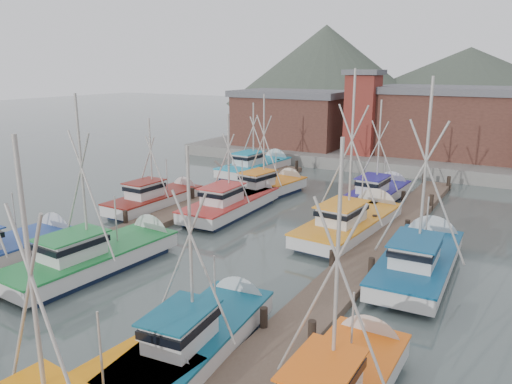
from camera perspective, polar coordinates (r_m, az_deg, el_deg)
The scene contains 19 objects.
ground at distance 24.50m, azimuth -9.29°, elevation -10.34°, with size 260.00×260.00×0.00m, color #43514E.
dock_left at distance 31.64m, azimuth -14.54°, elevation -4.48°, with size 2.30×46.00×1.50m.
dock_right at distance 24.45m, azimuth 10.02°, elevation -9.88°, with size 2.30×46.00×1.50m.
quay at distance 56.75m, azimuth 15.01°, elevation 4.08°, with size 44.00×16.00×1.20m, color gray.
shed_left at distance 58.21m, azimuth 4.12°, elevation 8.49°, with size 12.72×8.48×6.20m.
shed_center at distance 54.98m, azimuth 21.36°, elevation 7.59°, with size 14.84×9.54×6.90m.
lookout_tower at distance 52.88m, azimuth 12.07°, elevation 8.96°, with size 3.60×3.60×8.50m.
distant_hills at distance 142.63m, azimuth 19.31°, elevation 9.36°, with size 175.00×140.00×42.00m.
boat_4 at distance 26.98m, azimuth -17.21°, elevation -6.89°, with size 3.96×9.98×9.78m.
boat_5 at distance 18.85m, azimuth -6.05°, elevation -15.87°, with size 3.37×8.62×8.33m.
boat_6 at distance 29.40m, azimuth -27.26°, elevation -6.12°, with size 3.99×9.78×9.63m.
boat_8 at distance 35.44m, azimuth -2.43°, elevation -1.23°, with size 3.29×9.73×7.88m.
boat_9 at distance 31.69m, azimuth 11.08°, elevation -3.35°, with size 4.40×10.55×10.95m.
boat_10 at distance 37.17m, azimuth -10.99°, elevation -0.75°, with size 3.07×8.55×7.27m.
boat_11 at distance 26.62m, azimuth 18.26°, elevation -7.26°, with size 4.31×10.01×10.59m.
boat_12 at distance 39.73m, azimuth 1.48°, elevation 0.48°, with size 3.77×9.00×8.78m.
boat_13 at distance 39.16m, azimuth 13.88°, elevation -0.14°, with size 3.44×9.00×8.51m.
boat_14 at distance 48.40m, azimuth 0.21°, elevation 2.98°, with size 3.60×9.69×7.64m.
gull_far at distance 24.32m, azimuth -3.61°, elevation 3.10°, with size 1.49×0.65×0.24m.
Camera 1 is at (14.39, -17.07, 10.10)m, focal length 35.00 mm.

